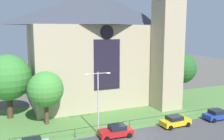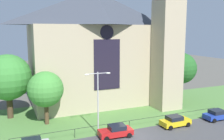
# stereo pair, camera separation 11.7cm
# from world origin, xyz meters

# --- Properties ---
(ground) EXTENTS (160.00, 160.00, 0.00)m
(ground) POSITION_xyz_m (0.00, 10.00, 0.00)
(ground) COLOR #56544C
(grass_verge) EXTENTS (120.00, 20.00, 0.01)m
(grass_verge) POSITION_xyz_m (0.00, 8.00, 0.00)
(grass_verge) COLOR #517F3D
(grass_verge) RESTS_ON ground
(church_building) EXTENTS (23.20, 16.20, 26.00)m
(church_building) POSITION_xyz_m (1.12, 15.96, 10.27)
(church_building) COLOR tan
(church_building) RESTS_ON ground
(iron_railing) EXTENTS (29.98, 0.07, 1.13)m
(iron_railing) POSITION_xyz_m (0.34, 2.50, 0.97)
(iron_railing) COLOR black
(iron_railing) RESTS_ON ground
(tree_right_far) EXTENTS (5.77, 5.77, 9.00)m
(tree_right_far) POSITION_xyz_m (15.59, 11.50, 6.03)
(tree_right_far) COLOR brown
(tree_right_far) RESTS_ON ground
(tree_left_near) EXTENTS (4.98, 4.98, 7.51)m
(tree_left_near) POSITION_xyz_m (-9.60, 8.59, 4.99)
(tree_left_near) COLOR #4C3823
(tree_left_near) RESTS_ON ground
(tree_left_far) EXTENTS (6.84, 6.84, 9.65)m
(tree_left_far) POSITION_xyz_m (-14.31, 13.28, 6.20)
(tree_left_far) COLOR #423021
(tree_left_far) RESTS_ON ground
(streetlamp_near) EXTENTS (3.37, 0.26, 8.04)m
(streetlamp_near) POSITION_xyz_m (-4.12, 2.40, 5.13)
(streetlamp_near) COLOR #B2B2B7
(streetlamp_near) RESTS_ON ground
(parked_car_red) EXTENTS (4.27, 2.16, 1.51)m
(parked_car_red) POSITION_xyz_m (-2.38, 0.77, 0.74)
(parked_car_red) COLOR #B21919
(parked_car_red) RESTS_ON ground
(parked_car_yellow) EXTENTS (4.24, 2.10, 1.51)m
(parked_car_yellow) POSITION_xyz_m (6.51, 0.79, 0.74)
(parked_car_yellow) COLOR gold
(parked_car_yellow) RESTS_ON ground
(parked_car_blue) EXTENTS (4.23, 2.07, 1.51)m
(parked_car_blue) POSITION_xyz_m (13.92, 0.56, 0.74)
(parked_car_blue) COLOR #1E3899
(parked_car_blue) RESTS_ON ground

